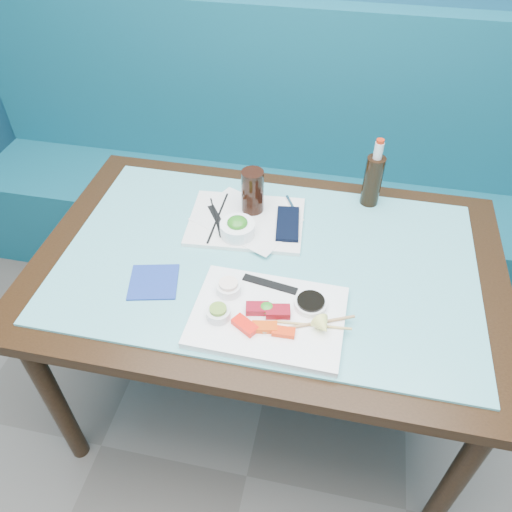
% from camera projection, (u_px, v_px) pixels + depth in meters
% --- Properties ---
extents(booth_bench, '(3.00, 0.56, 1.17)m').
position_uv_depth(booth_bench, '(300.00, 196.00, 2.35)').
color(booth_bench, '#0F4F60').
rests_on(booth_bench, ground).
extents(dining_table, '(1.40, 0.90, 0.75)m').
position_uv_depth(dining_table, '(267.00, 279.00, 1.55)').
color(dining_table, black).
rests_on(dining_table, ground).
extents(glass_top, '(1.22, 0.76, 0.01)m').
position_uv_depth(glass_top, '(268.00, 259.00, 1.49)').
color(glass_top, '#58ABB1').
rests_on(glass_top, dining_table).
extents(sashimi_plate, '(0.40, 0.29, 0.02)m').
position_uv_depth(sashimi_plate, '(268.00, 317.00, 1.32)').
color(sashimi_plate, white).
rests_on(sashimi_plate, glass_top).
extents(salmon_left, '(0.08, 0.07, 0.02)m').
position_uv_depth(salmon_left, '(245.00, 325.00, 1.27)').
color(salmon_left, '#F81709').
rests_on(salmon_left, sashimi_plate).
extents(salmon_mid, '(0.07, 0.04, 0.02)m').
position_uv_depth(salmon_mid, '(265.00, 327.00, 1.27)').
color(salmon_mid, '#E74409').
rests_on(salmon_mid, sashimi_plate).
extents(salmon_right, '(0.06, 0.03, 0.01)m').
position_uv_depth(salmon_right, '(284.00, 332.00, 1.26)').
color(salmon_right, '#F13109').
rests_on(salmon_right, sashimi_plate).
extents(tuna_left, '(0.07, 0.05, 0.02)m').
position_uv_depth(tuna_left, '(257.00, 309.00, 1.31)').
color(tuna_left, maroon).
rests_on(tuna_left, sashimi_plate).
extents(tuna_right, '(0.07, 0.05, 0.02)m').
position_uv_depth(tuna_right, '(278.00, 312.00, 1.30)').
color(tuna_right, maroon).
rests_on(tuna_right, sashimi_plate).
extents(seaweed_garnish, '(0.05, 0.05, 0.02)m').
position_uv_depth(seaweed_garnish, '(267.00, 308.00, 1.31)').
color(seaweed_garnish, '#28881F').
rests_on(seaweed_garnish, sashimi_plate).
extents(ramekin_wasabi, '(0.08, 0.08, 0.03)m').
position_uv_depth(ramekin_wasabi, '(218.00, 314.00, 1.29)').
color(ramekin_wasabi, white).
rests_on(ramekin_wasabi, sashimi_plate).
extents(wasabi_fill, '(0.05, 0.05, 0.01)m').
position_uv_depth(wasabi_fill, '(218.00, 309.00, 1.28)').
color(wasabi_fill, olive).
rests_on(wasabi_fill, ramekin_wasabi).
extents(ramekin_ginger, '(0.08, 0.08, 0.03)m').
position_uv_depth(ramekin_ginger, '(229.00, 289.00, 1.36)').
color(ramekin_ginger, white).
rests_on(ramekin_ginger, sashimi_plate).
extents(ginger_fill, '(0.06, 0.06, 0.01)m').
position_uv_depth(ginger_fill, '(228.00, 284.00, 1.34)').
color(ginger_fill, '#FFE3D1').
rests_on(ginger_fill, ramekin_ginger).
extents(soy_dish, '(0.10, 0.10, 0.02)m').
position_uv_depth(soy_dish, '(311.00, 304.00, 1.32)').
color(soy_dish, white).
rests_on(soy_dish, sashimi_plate).
extents(soy_fill, '(0.09, 0.09, 0.01)m').
position_uv_depth(soy_fill, '(311.00, 301.00, 1.31)').
color(soy_fill, black).
rests_on(soy_fill, soy_dish).
extents(lemon_wedge, '(0.06, 0.06, 0.05)m').
position_uv_depth(lemon_wedge, '(323.00, 326.00, 1.25)').
color(lemon_wedge, '#EEF071').
rests_on(lemon_wedge, sashimi_plate).
extents(chopstick_sleeve, '(0.16, 0.05, 0.00)m').
position_uv_depth(chopstick_sleeve, '(270.00, 284.00, 1.38)').
color(chopstick_sleeve, black).
rests_on(chopstick_sleeve, sashimi_plate).
extents(wooden_chopstick_a, '(0.23, 0.11, 0.01)m').
position_uv_depth(wooden_chopstick_a, '(309.00, 324.00, 1.28)').
color(wooden_chopstick_a, '#A3784D').
rests_on(wooden_chopstick_a, sashimi_plate).
extents(wooden_chopstick_b, '(0.20, 0.02, 0.01)m').
position_uv_depth(wooden_chopstick_b, '(313.00, 325.00, 1.28)').
color(wooden_chopstick_b, tan).
rests_on(wooden_chopstick_b, sashimi_plate).
extents(serving_tray, '(0.38, 0.30, 0.01)m').
position_uv_depth(serving_tray, '(246.00, 221.00, 1.60)').
color(serving_tray, white).
rests_on(serving_tray, glass_top).
extents(paper_placemat, '(0.37, 0.32, 0.00)m').
position_uv_depth(paper_placemat, '(246.00, 219.00, 1.60)').
color(paper_placemat, silver).
rests_on(paper_placemat, serving_tray).
extents(seaweed_bowl, '(0.13, 0.13, 0.04)m').
position_uv_depth(seaweed_bowl, '(238.00, 229.00, 1.53)').
color(seaweed_bowl, white).
rests_on(seaweed_bowl, serving_tray).
extents(seaweed_salad, '(0.07, 0.07, 0.03)m').
position_uv_depth(seaweed_salad, '(237.00, 223.00, 1.52)').
color(seaweed_salad, '#26761B').
rests_on(seaweed_salad, seaweed_bowl).
extents(cola_glass, '(0.09, 0.09, 0.15)m').
position_uv_depth(cola_glass, '(253.00, 191.00, 1.59)').
color(cola_glass, black).
rests_on(cola_glass, serving_tray).
extents(navy_pouch, '(0.09, 0.17, 0.01)m').
position_uv_depth(navy_pouch, '(288.00, 224.00, 1.58)').
color(navy_pouch, black).
rests_on(navy_pouch, serving_tray).
extents(fork, '(0.05, 0.08, 0.01)m').
position_uv_depth(fork, '(291.00, 204.00, 1.65)').
color(fork, silver).
rests_on(fork, serving_tray).
extents(black_chopstick_a, '(0.09, 0.18, 0.01)m').
position_uv_depth(black_chopstick_a, '(215.00, 217.00, 1.61)').
color(black_chopstick_a, black).
rests_on(black_chopstick_a, serving_tray).
extents(black_chopstick_b, '(0.01, 0.25, 0.01)m').
position_uv_depth(black_chopstick_b, '(218.00, 217.00, 1.60)').
color(black_chopstick_b, black).
rests_on(black_chopstick_b, serving_tray).
extents(tray_sleeve, '(0.09, 0.12, 0.00)m').
position_uv_depth(tray_sleeve, '(217.00, 217.00, 1.61)').
color(tray_sleeve, black).
rests_on(tray_sleeve, serving_tray).
extents(cola_bottle_body, '(0.06, 0.06, 0.17)m').
position_uv_depth(cola_bottle_body, '(373.00, 181.00, 1.63)').
color(cola_bottle_body, black).
rests_on(cola_bottle_body, glass_top).
extents(cola_bottle_neck, '(0.03, 0.03, 0.06)m').
position_uv_depth(cola_bottle_neck, '(379.00, 150.00, 1.55)').
color(cola_bottle_neck, silver).
rests_on(cola_bottle_neck, cola_bottle_body).
extents(cola_bottle_cap, '(0.03, 0.03, 0.01)m').
position_uv_depth(cola_bottle_cap, '(380.00, 141.00, 1.53)').
color(cola_bottle_cap, '#BA240B').
rests_on(cola_bottle_cap, cola_bottle_neck).
extents(blue_napkin, '(0.16, 0.16, 0.01)m').
position_uv_depth(blue_napkin, '(154.00, 282.00, 1.42)').
color(blue_napkin, navy).
rests_on(blue_napkin, glass_top).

